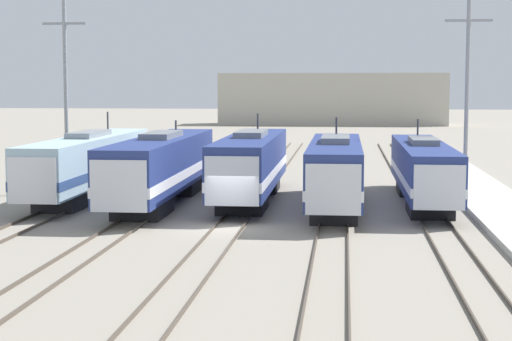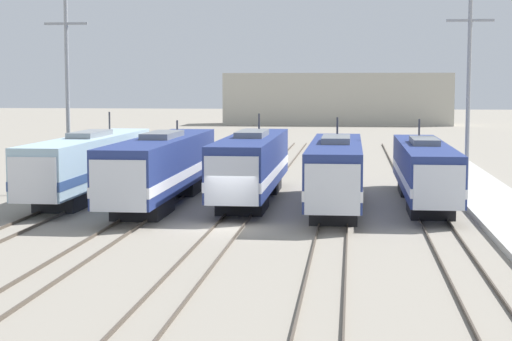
# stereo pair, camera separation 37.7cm
# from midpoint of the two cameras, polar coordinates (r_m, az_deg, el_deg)

# --- Properties ---
(ground_plane) EXTENTS (400.00, 400.00, 0.00)m
(ground_plane) POSITION_cam_midpoint_polar(r_m,az_deg,el_deg) (42.60, -1.63, -3.88)
(ground_plane) COLOR gray
(rail_pair_far_left) EXTENTS (1.50, 120.00, 0.15)m
(rail_pair_far_left) POSITION_cam_midpoint_polar(r_m,az_deg,el_deg) (45.21, -14.79, -3.42)
(rail_pair_far_left) COLOR #4C4238
(rail_pair_far_left) RESTS_ON ground_plane
(rail_pair_center_left) EXTENTS (1.51, 120.00, 0.15)m
(rail_pair_center_left) POSITION_cam_midpoint_polar(r_m,az_deg,el_deg) (43.61, -8.41, -3.62)
(rail_pair_center_left) COLOR #4C4238
(rail_pair_center_left) RESTS_ON ground_plane
(rail_pair_center) EXTENTS (1.51, 120.00, 0.15)m
(rail_pair_center) POSITION_cam_midpoint_polar(r_m,az_deg,el_deg) (42.59, -1.63, -3.78)
(rail_pair_center) COLOR #4C4238
(rail_pair_center) RESTS_ON ground_plane
(rail_pair_center_right) EXTENTS (1.51, 120.00, 0.15)m
(rail_pair_center_right) POSITION_cam_midpoint_polar(r_m,az_deg,el_deg) (42.19, 5.38, -3.90)
(rail_pair_center_right) COLOR #4C4238
(rail_pair_center_right) RESTS_ON ground_plane
(rail_pair_far_right) EXTENTS (1.50, 120.00, 0.15)m
(rail_pair_far_right) POSITION_cam_midpoint_polar(r_m,az_deg,el_deg) (42.42, 12.42, -3.96)
(rail_pair_far_right) COLOR #4C4238
(rail_pair_far_right) RESTS_ON ground_plane
(locomotive_far_left) EXTENTS (2.88, 20.05, 5.26)m
(locomotive_far_left) POSITION_cam_midpoint_polar(r_m,az_deg,el_deg) (54.68, -10.92, 0.44)
(locomotive_far_left) COLOR #232326
(locomotive_far_left) RESTS_ON ground_plane
(locomotive_center_left) EXTENTS (3.10, 19.93, 4.81)m
(locomotive_center_left) POSITION_cam_midpoint_polar(r_m,az_deg,el_deg) (50.99, -6.17, 0.20)
(locomotive_center_left) COLOR black
(locomotive_center_left) RESTS_ON ground_plane
(locomotive_center) EXTENTS (3.09, 18.20, 5.22)m
(locomotive_center) POSITION_cam_midpoint_polar(r_m,az_deg,el_deg) (51.96, -0.13, 0.34)
(locomotive_center) COLOR black
(locomotive_center) RESTS_ON ground_plane
(locomotive_center_right) EXTENTS (2.91, 17.26, 5.12)m
(locomotive_center_right) POSITION_cam_midpoint_polar(r_m,az_deg,el_deg) (48.59, 5.55, -0.14)
(locomotive_center_right) COLOR black
(locomotive_center_right) RESTS_ON ground_plane
(locomotive_far_right) EXTENTS (2.79, 18.47, 4.91)m
(locomotive_far_right) POSITION_cam_midpoint_polar(r_m,az_deg,el_deg) (51.61, 11.37, -0.00)
(locomotive_far_right) COLOR black
(locomotive_far_right) RESTS_ON ground_plane
(catenary_tower_left) EXTENTS (2.90, 0.26, 12.56)m
(catenary_tower_left) POSITION_cam_midpoint_polar(r_m,az_deg,el_deg) (57.51, -12.28, 5.17)
(catenary_tower_left) COLOR gray
(catenary_tower_left) RESTS_ON ground_plane
(catenary_tower_right) EXTENTS (2.90, 0.26, 12.56)m
(catenary_tower_right) POSITION_cam_midpoint_polar(r_m,az_deg,el_deg) (54.99, 14.17, 5.10)
(catenary_tower_right) COLOR gray
(catenary_tower_right) RESTS_ON ground_plane
(depot_building) EXTENTS (39.20, 9.11, 8.96)m
(depot_building) POSITION_cam_midpoint_polar(r_m,az_deg,el_deg) (150.49, 5.51, 4.77)
(depot_building) COLOR #B2AD9E
(depot_building) RESTS_ON ground_plane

